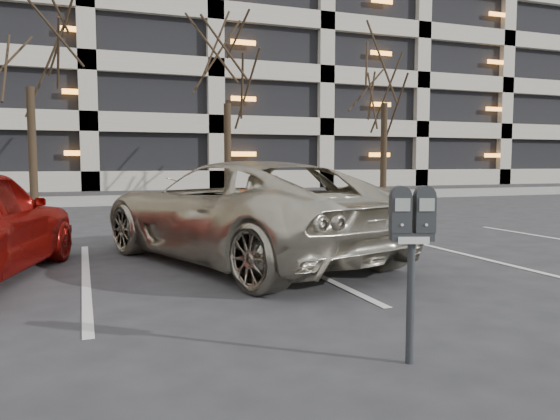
% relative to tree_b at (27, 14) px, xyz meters
% --- Properties ---
extents(ground, '(140.00, 140.00, 0.00)m').
position_rel_tree_b_xyz_m(ground, '(3.00, -16.00, -6.50)').
color(ground, '#28282B').
rests_on(ground, ground).
extents(sidewalk, '(80.00, 4.00, 0.12)m').
position_rel_tree_b_xyz_m(sidewalk, '(3.00, 0.00, -6.44)').
color(sidewalk, gray).
rests_on(sidewalk, ground).
extents(stall_lines, '(16.90, 5.20, 0.00)m').
position_rel_tree_b_xyz_m(stall_lines, '(1.60, -13.70, -6.49)').
color(stall_lines, silver).
rests_on(stall_lines, ground).
extents(parking_garage, '(52.00, 20.00, 19.00)m').
position_rel_tree_b_xyz_m(parking_garage, '(15.00, 17.84, 2.77)').
color(parking_garage, black).
rests_on(parking_garage, ground).
extents(tree_b, '(3.95, 3.95, 8.99)m').
position_rel_tree_b_xyz_m(tree_b, '(0.00, 0.00, 0.00)').
color(tree_b, black).
rests_on(tree_b, ground).
extents(tree_c, '(3.64, 3.64, 8.28)m').
position_rel_tree_b_xyz_m(tree_c, '(7.00, 0.00, -0.51)').
color(tree_c, black).
rests_on(tree_c, ground).
extents(tree_d, '(3.91, 3.91, 8.89)m').
position_rel_tree_b_xyz_m(tree_d, '(14.00, 0.00, -0.07)').
color(tree_d, black).
rests_on(tree_d, ground).
extents(parking_meter, '(0.34, 0.21, 1.25)m').
position_rel_tree_b_xyz_m(parking_meter, '(3.77, -17.63, -5.54)').
color(parking_meter, black).
rests_on(parking_meter, ground).
extents(suv_silver, '(4.03, 5.77, 1.47)m').
position_rel_tree_b_xyz_m(suv_silver, '(3.77, -13.22, -5.76)').
color(suv_silver, '#BBB49F').
rests_on(suv_silver, ground).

